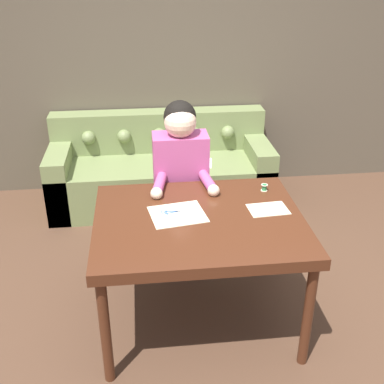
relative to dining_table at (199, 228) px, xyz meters
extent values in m
plane|color=#4C3323|center=(0.08, -0.09, -0.70)|extent=(16.00, 16.00, 0.00)
cube|color=brown|center=(0.08, 2.17, 0.60)|extent=(8.00, 0.06, 2.60)
cube|color=#472314|center=(0.00, 0.00, 0.04)|extent=(1.27, 1.03, 0.07)
cylinder|color=#472314|center=(-0.57, -0.46, -0.35)|extent=(0.06, 0.06, 0.71)
cylinder|color=#472314|center=(0.57, -0.46, -0.35)|extent=(0.06, 0.06, 0.71)
cylinder|color=#472314|center=(-0.57, 0.46, -0.35)|extent=(0.06, 0.06, 0.71)
cylinder|color=#472314|center=(0.57, 0.46, -0.35)|extent=(0.06, 0.06, 0.71)
cube|color=olive|center=(-0.15, 1.71, -0.48)|extent=(2.07, 0.81, 0.44)
cube|color=olive|center=(-0.15, 2.01, -0.07)|extent=(2.07, 0.22, 0.39)
cube|color=olive|center=(-1.09, 1.71, -0.40)|extent=(0.20, 0.81, 0.60)
cube|color=olive|center=(0.79, 1.71, -0.40)|extent=(0.20, 0.81, 0.60)
sphere|color=olive|center=(-0.82, 1.88, -0.07)|extent=(0.13, 0.13, 0.13)
sphere|color=olive|center=(-0.48, 1.88, -0.07)|extent=(0.13, 0.13, 0.13)
sphere|color=olive|center=(-0.15, 1.88, -0.07)|extent=(0.13, 0.13, 0.13)
sphere|color=olive|center=(0.19, 1.88, -0.07)|extent=(0.13, 0.13, 0.13)
sphere|color=olive|center=(0.52, 1.88, -0.07)|extent=(0.13, 0.13, 0.13)
cube|color=white|center=(0.20, 1.61, -0.26)|extent=(0.29, 0.28, 0.00)
cylinder|color=#33281E|center=(-0.05, 0.66, -0.45)|extent=(0.28, 0.28, 0.50)
cube|color=#B24C84|center=(-0.05, 0.66, 0.08)|extent=(0.39, 0.22, 0.58)
sphere|color=beige|center=(-0.05, 0.64, 0.47)|extent=(0.22, 0.22, 0.22)
sphere|color=black|center=(-0.05, 0.67, 0.50)|extent=(0.23, 0.23, 0.23)
cylinder|color=#B24C84|center=(-0.22, 0.42, 0.11)|extent=(0.12, 0.28, 0.07)
sphere|color=beige|center=(-0.24, 0.29, 0.11)|extent=(0.08, 0.08, 0.08)
cylinder|color=#B24C84|center=(0.12, 0.42, 0.11)|extent=(0.10, 0.27, 0.07)
sphere|color=beige|center=(0.13, 0.29, 0.11)|extent=(0.08, 0.08, 0.08)
cube|color=beige|center=(-0.13, 0.06, 0.08)|extent=(0.37, 0.34, 0.00)
cube|color=beige|center=(0.44, 0.06, 0.08)|extent=(0.26, 0.19, 0.00)
cube|color=silver|center=(-0.05, 0.10, 0.08)|extent=(0.14, 0.05, 0.00)
cube|color=#2D569E|center=(-0.16, 0.08, 0.08)|extent=(0.09, 0.03, 0.00)
torus|color=#2D569E|center=(-0.20, 0.07, 0.08)|extent=(0.04, 0.04, 0.01)
cube|color=silver|center=(-0.05, 0.08, 0.08)|extent=(0.14, 0.03, 0.00)
cube|color=#2D569E|center=(-0.16, 0.09, 0.08)|extent=(0.09, 0.02, 0.00)
torus|color=#2D569E|center=(-0.21, 0.10, 0.08)|extent=(0.04, 0.04, 0.01)
cylinder|color=silver|center=(-0.12, 0.09, 0.08)|extent=(0.01, 0.01, 0.01)
cylinder|color=#338C4C|center=(0.48, 0.32, 0.10)|extent=(0.03, 0.03, 0.04)
cylinder|color=beige|center=(0.48, 0.32, 0.12)|extent=(0.04, 0.04, 0.00)
cylinder|color=beige|center=(0.48, 0.32, 0.08)|extent=(0.04, 0.04, 0.00)
camera|label=1|loc=(-0.33, -2.51, 1.52)|focal=45.00mm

